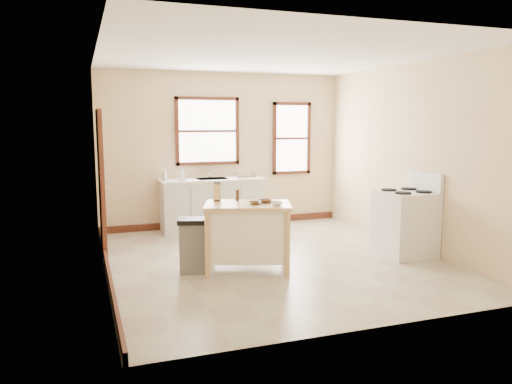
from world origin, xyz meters
TOP-DOWN VIEW (x-y plane):
  - floor at (0.00, 0.00)m, footprint 5.00×5.00m
  - ceiling at (0.00, 0.00)m, footprint 5.00×5.00m
  - wall_back at (0.00, 2.50)m, footprint 4.50×0.04m
  - wall_left at (-2.25, 0.00)m, footprint 0.04×5.00m
  - wall_right at (2.25, 0.00)m, footprint 0.04×5.00m
  - window_main at (-0.30, 2.48)m, footprint 1.17×0.06m
  - window_side at (1.35, 2.48)m, footprint 0.77×0.06m
  - door_left at (-2.21, 1.30)m, footprint 0.06×0.90m
  - baseboard_back at (0.00, 2.47)m, footprint 4.50×0.04m
  - baseboard_left at (-2.22, 0.00)m, footprint 0.04×5.00m
  - sink_counter at (-0.30, 2.20)m, footprint 1.86×0.62m
  - faucet at (-0.30, 2.38)m, footprint 0.03×0.03m
  - soap_bottle_a at (-1.15, 2.13)m, footprint 0.10×0.10m
  - soap_bottle_b at (-0.84, 2.12)m, footprint 0.09×0.09m
  - dish_rack at (0.29, 2.13)m, footprint 0.41×0.34m
  - kitchen_island at (-0.50, -0.39)m, footprint 1.25×1.00m
  - knife_block at (-0.81, -0.04)m, footprint 0.12×0.12m
  - pepper_grinder at (-0.55, -0.13)m, footprint 0.06×0.06m
  - bowl_a at (-0.43, -0.46)m, footprint 0.17×0.17m
  - bowl_b at (-0.25, -0.39)m, footprint 0.19×0.19m
  - bowl_c at (-0.20, -0.64)m, footprint 0.21×0.21m
  - trash_bin at (-1.18, -0.21)m, footprint 0.43×0.39m
  - gas_stove at (1.90, -0.39)m, footprint 0.75×0.76m

SIDE VIEW (x-z plane):
  - floor at x=0.00m, z-range 0.00..0.00m
  - baseboard_back at x=0.00m, z-range 0.00..0.12m
  - baseboard_left at x=-2.22m, z-range 0.00..0.12m
  - trash_bin at x=-1.18m, z-range 0.00..0.70m
  - kitchen_island at x=-0.50m, z-range 0.00..0.89m
  - sink_counter at x=-0.30m, z-range 0.00..0.92m
  - gas_stove at x=1.90m, z-range 0.00..1.20m
  - bowl_a at x=-0.43m, z-range 0.89..0.92m
  - bowl_b at x=-0.25m, z-range 0.89..0.93m
  - bowl_c at x=-0.20m, z-range 0.89..0.93m
  - pepper_grinder at x=-0.55m, z-range 0.89..1.04m
  - dish_rack at x=0.29m, z-range 0.92..1.01m
  - knife_block at x=-0.81m, z-range 0.89..1.09m
  - soap_bottle_b at x=-0.84m, z-range 0.92..1.11m
  - faucet at x=-0.30m, z-range 0.92..1.14m
  - soap_bottle_a at x=-1.15m, z-range 0.92..1.14m
  - door_left at x=-2.21m, z-range 0.00..2.10m
  - wall_back at x=0.00m, z-range 0.00..2.80m
  - wall_left at x=-2.25m, z-range 0.00..2.80m
  - wall_right at x=2.25m, z-range 0.00..2.80m
  - window_side at x=1.35m, z-range 0.92..2.29m
  - window_main at x=-0.30m, z-range 1.14..2.36m
  - ceiling at x=0.00m, z-range 2.80..2.80m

